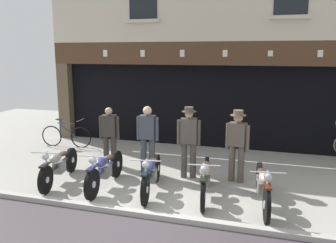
% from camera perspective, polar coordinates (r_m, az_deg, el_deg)
% --- Properties ---
extents(shop_facade, '(10.58, 4.42, 6.14)m').
position_cam_1_polar(shop_facade, '(12.88, 7.39, 5.22)').
color(shop_facade, black).
rests_on(shop_facade, ground).
extents(motorcycle_left, '(0.65, 2.03, 0.90)m').
position_cam_1_polar(motorcycle_left, '(8.64, -17.19, -6.71)').
color(motorcycle_left, black).
rests_on(motorcycle_left, ground).
extents(motorcycle_center_left, '(0.62, 2.04, 0.92)m').
position_cam_1_polar(motorcycle_center_left, '(8.06, -10.16, -7.59)').
color(motorcycle_center_left, black).
rests_on(motorcycle_center_left, ground).
extents(motorcycle_center, '(0.62, 1.98, 0.92)m').
position_cam_1_polar(motorcycle_center, '(7.68, -2.73, -8.39)').
color(motorcycle_center, black).
rests_on(motorcycle_center, ground).
extents(motorcycle_center_right, '(0.62, 2.06, 0.92)m').
position_cam_1_polar(motorcycle_center_right, '(7.49, 6.00, -8.98)').
color(motorcycle_center_right, black).
rests_on(motorcycle_center_right, ground).
extents(motorcycle_right, '(0.62, 2.05, 0.93)m').
position_cam_1_polar(motorcycle_right, '(7.23, 15.06, -9.96)').
color(motorcycle_right, black).
rests_on(motorcycle_right, ground).
extents(salesman_left, '(0.56, 0.26, 1.56)m').
position_cam_1_polar(salesman_left, '(9.56, -9.42, -1.92)').
color(salesman_left, '#38332D').
rests_on(salesman_left, ground).
extents(shopkeeper_center, '(0.56, 0.25, 1.70)m').
position_cam_1_polar(shopkeeper_center, '(8.75, -3.30, -2.40)').
color(shopkeeper_center, '#3D424C').
rests_on(shopkeeper_center, ground).
extents(salesman_right, '(0.55, 0.34, 1.73)m').
position_cam_1_polar(salesman_right, '(8.43, 3.35, -2.80)').
color(salesman_right, '#47423D').
rests_on(salesman_right, ground).
extents(assistant_far_right, '(0.55, 0.36, 1.70)m').
position_cam_1_polar(assistant_far_right, '(8.30, 11.09, -3.29)').
color(assistant_far_right, brown).
rests_on(assistant_far_right, ground).
extents(advert_board_near, '(0.83, 0.03, 1.06)m').
position_cam_1_polar(advert_board_near, '(12.14, -6.99, 4.13)').
color(advert_board_near, beige).
extents(leaning_bicycle, '(1.68, 0.50, 0.93)m').
position_cam_1_polar(leaning_bicycle, '(11.80, -16.11, -2.18)').
color(leaning_bicycle, black).
rests_on(leaning_bicycle, ground).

